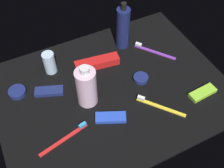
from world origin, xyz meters
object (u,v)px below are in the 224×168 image
object	(u,v)px
snack_bar_navy	(49,91)
cream_tin_left	(141,78)
toothbrush_yellow	(158,105)
toothbrush_purple	(152,51)
deodorant_stick	(50,63)
bodywash_bottle	(86,87)
lotion_bottle	(123,28)
snack_bar_blue	(111,117)
toothbrush_red	(67,137)
snack_bar_lime	(203,93)
cream_tin_right	(17,92)
toothpaste_box_red	(97,63)

from	to	relation	value
snack_bar_navy	cream_tin_left	xyz separation A→B (cm)	(33.23, -9.52, 0.08)
toothbrush_yellow	toothbrush_purple	bearing A→B (deg)	62.28
deodorant_stick	toothbrush_purple	xyz separation A→B (cm)	(41.23, -8.46, -3.91)
bodywash_bottle	toothbrush_purple	bearing A→B (deg)	18.06
bodywash_bottle	toothbrush_yellow	xyz separation A→B (cm)	(21.11, -13.41, -7.20)
lotion_bottle	toothbrush_purple	distance (cm)	15.77
lotion_bottle	toothbrush_yellow	bearing A→B (deg)	-95.97
deodorant_stick	cream_tin_left	bearing A→B (deg)	-33.82
snack_bar_blue	bodywash_bottle	bearing A→B (deg)	134.64
toothbrush_yellow	cream_tin_left	size ratio (longest dim) A/B	2.57
toothbrush_yellow	toothbrush_red	world-z (taller)	same
toothbrush_purple	cream_tin_left	size ratio (longest dim) A/B	2.64
toothbrush_red	snack_bar_lime	distance (cm)	51.09
cream_tin_right	bodywash_bottle	bearing A→B (deg)	-32.97
toothbrush_red	snack_bar_navy	size ratio (longest dim) A/B	1.71
toothbrush_purple	snack_bar_lime	size ratio (longest dim) A/B	1.45
toothbrush_red	toothpaste_box_red	xyz separation A→B (cm)	(22.11, 24.96, 0.99)
deodorant_stick	toothpaste_box_red	world-z (taller)	deodorant_stick
toothbrush_red	cream_tin_left	xyz separation A→B (cm)	(34.01, 10.89, 0.22)
deodorant_stick	toothbrush_red	world-z (taller)	deodorant_stick
bodywash_bottle	snack_bar_lime	xyz separation A→B (cm)	(38.71, -15.99, -7.05)
bodywash_bottle	toothbrush_red	world-z (taller)	bodywash_bottle
deodorant_stick	cream_tin_left	world-z (taller)	deodorant_stick
bodywash_bottle	cream_tin_right	size ratio (longest dim) A/B	2.73
toothbrush_yellow	snack_bar_blue	distance (cm)	17.40
bodywash_bottle	cream_tin_left	xyz separation A→B (cm)	(21.89, 0.02, -6.97)
toothbrush_red	snack_bar_navy	world-z (taller)	toothbrush_red
lotion_bottle	cream_tin_left	distance (cm)	22.22
snack_bar_blue	cream_tin_right	bearing A→B (deg)	160.43
snack_bar_navy	toothpaste_box_red	bearing A→B (deg)	32.85
toothbrush_yellow	snack_bar_blue	xyz separation A→B (cm)	(-17.17, 2.81, 0.14)
toothbrush_yellow	cream_tin_right	distance (cm)	51.10
toothbrush_purple	cream_tin_left	distance (cm)	16.39
bodywash_bottle	snack_bar_navy	distance (cm)	16.41
deodorant_stick	cream_tin_left	distance (cm)	35.27
lotion_bottle	snack_bar_lime	bearing A→B (deg)	-68.87
toothpaste_box_red	cream_tin_right	size ratio (longest dim) A/B	2.78
toothbrush_red	lotion_bottle	bearing A→B (deg)	40.39
lotion_bottle	snack_bar_lime	distance (cm)	39.93
deodorant_stick	snack_bar_lime	distance (cm)	58.22
cream_tin_right	lotion_bottle	bearing A→B (deg)	7.60
lotion_bottle	cream_tin_left	xyz separation A→B (cm)	(-2.75, -20.39, -8.41)
bodywash_bottle	cream_tin_left	world-z (taller)	bodywash_bottle
toothbrush_yellow	toothbrush_red	xyz separation A→B (cm)	(-33.23, 2.55, 0.00)
snack_bar_blue	snack_bar_lime	size ratio (longest dim) A/B	1.00
toothbrush_purple	snack_bar_blue	xyz separation A→B (cm)	(-30.04, -21.68, 0.14)
toothbrush_purple	snack_bar_blue	bearing A→B (deg)	-144.18
cream_tin_left	toothbrush_yellow	bearing A→B (deg)	-93.34
toothbrush_red	snack_bar_blue	size ratio (longest dim) A/B	1.71
snack_bar_blue	cream_tin_left	bearing A→B (deg)	54.86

